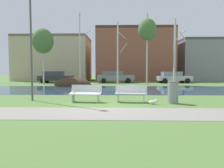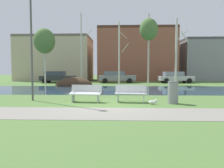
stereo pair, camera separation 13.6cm
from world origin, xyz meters
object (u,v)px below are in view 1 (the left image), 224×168
bench_right (131,93)px  seagull (153,102)px  parked_hatch_third_silver (173,77)px  parked_van_nearest_dark (56,77)px  bench_left (86,93)px  trash_bin (173,92)px  streetlamp (31,23)px  parked_sedan_second_grey (115,77)px

bench_right → seagull: size_ratio=3.60×
bench_right → parked_hatch_third_silver: (6.61, 17.24, 0.31)m
parked_hatch_third_silver → seagull: bearing=-107.3°
parked_van_nearest_dark → parked_hatch_third_silver: size_ratio=1.02×
bench_right → seagull: (1.01, -0.78, -0.34)m
bench_left → bench_right: bearing=0.0°
parked_van_nearest_dark → parked_hatch_third_silver: bearing=1.3°
trash_bin → streetlamp: size_ratio=0.17×
parked_van_nearest_dark → streetlamp: bearing=-77.8°
bench_left → bench_right: size_ratio=1.00×
trash_bin → streetlamp: 8.14m
streetlamp → parked_sedan_second_grey: size_ratio=1.30×
parked_sedan_second_grey → bench_right: bearing=-86.6°
bench_left → streetlamp: 4.69m
seagull → trash_bin: bearing=21.2°
bench_left → streetlamp: (-2.94, 0.42, 3.63)m
trash_bin → seagull: bearing=-158.8°
parked_van_nearest_dark → parked_hatch_third_silver: 15.43m
parked_van_nearest_dark → parked_sedan_second_grey: size_ratio=0.94×
trash_bin → parked_sedan_second_grey: bearing=99.9°
seagull → parked_sedan_second_grey: parked_sedan_second_grey is taller
parked_van_nearest_dark → parked_sedan_second_grey: 7.78m
seagull → parked_van_nearest_dark: 20.23m
parked_sedan_second_grey → parked_hatch_third_silver: size_ratio=1.08×
trash_bin → seagull: 1.18m
bench_right → parked_van_nearest_dark: (-8.81, 16.89, 0.33)m
bench_left → parked_van_nearest_dark: size_ratio=0.36×
bench_left → bench_right: 2.31m
parked_hatch_third_silver → bench_left: bearing=-117.4°
bench_right → parked_sedan_second_grey: bearing=93.4°
bench_right → parked_van_nearest_dark: size_ratio=0.36×
parked_hatch_third_silver → parked_van_nearest_dark: bearing=-178.7°
seagull → parked_sedan_second_grey: size_ratio=0.09×
bench_left → seagull: size_ratio=3.60×
seagull → bench_left: bearing=166.8°
streetlamp → bench_left: bearing=-8.1°
bench_right → parked_hatch_third_silver: size_ratio=0.37×
parked_van_nearest_dark → seagull: bearing=-60.9°
parked_sedan_second_grey → bench_left: bearing=-94.3°
bench_right → parked_sedan_second_grey: parked_sedan_second_grey is taller
streetlamp → bench_right: bearing=-4.6°
streetlamp → parked_sedan_second_grey: streetlamp is taller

